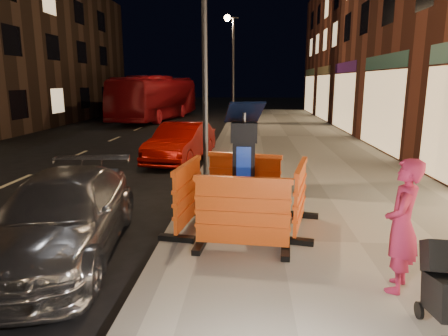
# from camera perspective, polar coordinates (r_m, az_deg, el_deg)

# --- Properties ---
(ground_plane) EXTENTS (120.00, 120.00, 0.00)m
(ground_plane) POSITION_cam_1_polar(r_m,az_deg,el_deg) (6.66, -7.58, -11.06)
(ground_plane) COLOR black
(ground_plane) RESTS_ON ground
(sidewalk) EXTENTS (6.00, 60.00, 0.15)m
(sidewalk) POSITION_cam_1_polar(r_m,az_deg,el_deg) (6.74, 18.77, -10.64)
(sidewalk) COLOR gray
(sidewalk) RESTS_ON ground
(kerb) EXTENTS (0.30, 60.00, 0.15)m
(kerb) POSITION_cam_1_polar(r_m,az_deg,el_deg) (6.63, -7.60, -10.46)
(kerb) COLOR slate
(kerb) RESTS_ON ground
(parking_kiosk) EXTENTS (0.75, 0.75, 2.03)m
(parking_kiosk) POSITION_cam_1_polar(r_m,az_deg,el_deg) (6.67, 2.83, -0.35)
(parking_kiosk) COLOR black
(parking_kiosk) RESTS_ON sidewalk
(barrier_front) EXTENTS (1.51, 0.73, 1.14)m
(barrier_front) POSITION_cam_1_polar(r_m,az_deg,el_deg) (5.88, 2.64, -6.66)
(barrier_front) COLOR #F25A19
(barrier_front) RESTS_ON sidewalk
(barrier_back) EXTENTS (1.56, 0.92, 1.14)m
(barrier_back) POSITION_cam_1_polar(r_m,az_deg,el_deg) (7.70, 2.90, -2.06)
(barrier_back) COLOR #F25A19
(barrier_back) RESTS_ON sidewalk
(barrier_kerbside) EXTENTS (0.80, 1.53, 1.14)m
(barrier_kerbside) POSITION_cam_1_polar(r_m,az_deg,el_deg) (6.87, -5.18, -3.90)
(barrier_kerbside) COLOR #F25A19
(barrier_kerbside) RESTS_ON sidewalk
(barrier_bldgside) EXTENTS (0.90, 1.55, 1.14)m
(barrier_bldgside) POSITION_cam_1_polar(r_m,az_deg,el_deg) (6.84, 10.79, -4.13)
(barrier_bldgside) COLOR #F25A19
(barrier_bldgside) RESTS_ON sidewalk
(car_silver) EXTENTS (2.28, 4.42, 1.23)m
(car_silver) POSITION_cam_1_polar(r_m,az_deg,el_deg) (6.83, -21.66, -11.25)
(car_silver) COLOR #A5A5A9
(car_silver) RESTS_ON ground
(car_red) EXTENTS (1.97, 4.06, 1.28)m
(car_red) POSITION_cam_1_polar(r_m,az_deg,el_deg) (13.39, -6.07, 0.93)
(car_red) COLOR #870703
(car_red) RESTS_ON ground
(bus_doubledecker) EXTENTS (3.93, 10.87, 2.96)m
(bus_doubledecker) POSITION_cam_1_polar(r_m,az_deg,el_deg) (28.22, -9.46, 6.81)
(bus_doubledecker) COLOR maroon
(bus_doubledecker) RESTS_ON ground
(man) EXTENTS (0.62, 0.70, 1.62)m
(man) POSITION_cam_1_polar(r_m,az_deg,el_deg) (5.20, 24.08, -7.54)
(man) COLOR #AF224A
(man) RESTS_ON sidewalk
(street_lamp_mid) EXTENTS (0.12, 0.12, 6.00)m
(street_lamp_mid) POSITION_cam_1_polar(r_m,az_deg,el_deg) (9.06, -2.77, 15.60)
(street_lamp_mid) COLOR #3F3F44
(street_lamp_mid) RESTS_ON sidewalk
(street_lamp_far) EXTENTS (0.12, 0.12, 6.00)m
(street_lamp_far) POSITION_cam_1_polar(r_m,az_deg,el_deg) (24.01, 1.32, 13.57)
(street_lamp_far) COLOR #3F3F44
(street_lamp_far) RESTS_ON sidewalk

